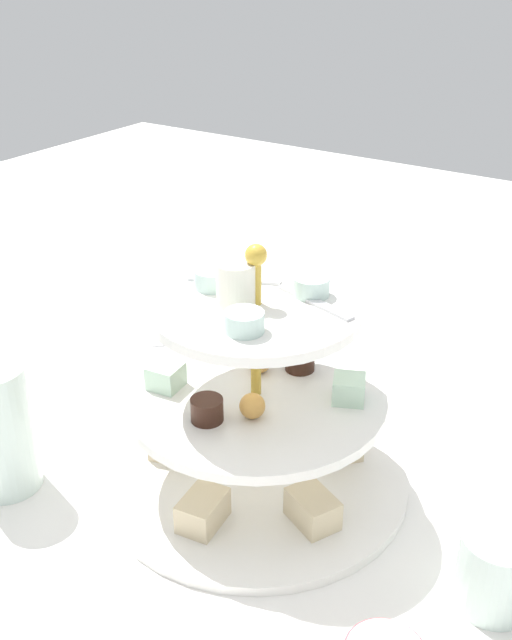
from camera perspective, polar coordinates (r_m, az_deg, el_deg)
ground_plane at (r=0.79m, az=-0.00°, el=-12.02°), size 2.40×2.40×0.00m
tiered_serving_stand at (r=0.74m, az=-0.04°, el=-7.32°), size 0.31×0.31×0.26m
water_glass_short_left at (r=0.68m, az=17.67°, el=-17.60°), size 0.06×0.06×0.07m
butter_knife_left at (r=1.04m, az=-3.21°, el=-1.54°), size 0.14×0.12×0.00m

